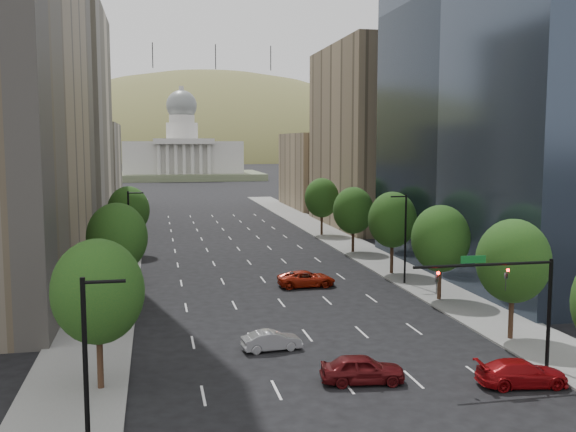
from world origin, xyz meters
TOP-DOWN VIEW (x-y plane):
  - sidewalk_left at (-15.50, 60.00)m, footprint 6.00×200.00m
  - sidewalk_right at (15.50, 60.00)m, footprint 6.00×200.00m
  - midrise_cream_left at (-25.00, 103.00)m, footprint 14.00×30.00m
  - filler_left at (-25.00, 136.00)m, footprint 14.00×26.00m
  - parking_tan_right at (25.00, 100.00)m, footprint 14.00×30.00m
  - filler_right at (25.00, 133.00)m, footprint 14.00×26.00m
  - tree_right_1 at (14.00, 36.00)m, footprint 5.20×5.20m
  - tree_right_2 at (14.00, 48.00)m, footprint 5.20×5.20m
  - tree_right_3 at (14.00, 60.00)m, footprint 5.20×5.20m
  - tree_right_4 at (14.00, 74.00)m, footprint 5.20×5.20m
  - tree_right_5 at (14.00, 90.00)m, footprint 5.20×5.20m
  - tree_left_0 at (-14.00, 32.00)m, footprint 5.20×5.20m
  - tree_left_1 at (-14.00, 52.00)m, footprint 5.20×5.20m
  - tree_left_2 at (-14.00, 78.00)m, footprint 5.20×5.20m
  - streetlight_rn at (13.44, 55.00)m, footprint 1.70×0.20m
  - streetlight_ls at (-13.44, 20.00)m, footprint 1.70×0.20m
  - streetlight_ln at (-13.44, 65.00)m, footprint 1.70×0.20m
  - traffic_signal at (10.53, 30.00)m, footprint 9.12×0.40m
  - capitol at (0.00, 249.71)m, footprint 60.00×40.00m
  - foothills at (34.67, 599.39)m, footprint 720.00×413.00m
  - car_red_near at (9.93, 27.78)m, footprint 5.48×2.69m
  - car_maroon at (1.00, 30.10)m, footprint 5.17×2.63m
  - car_silver at (-3.16, 37.16)m, footprint 4.21×1.83m
  - car_red_far at (3.65, 55.93)m, footprint 5.69×2.68m

SIDE VIEW (x-z plane):
  - foothills at x=34.67m, z-range -169.28..93.72m
  - sidewalk_left at x=-15.50m, z-range 0.00..0.15m
  - sidewalk_right at x=15.50m, z-range 0.00..0.15m
  - car_silver at x=-3.16m, z-range 0.00..1.35m
  - car_red_near at x=9.93m, z-range 0.00..1.53m
  - car_red_far at x=3.65m, z-range 0.00..1.57m
  - car_maroon at x=1.00m, z-range 0.00..1.69m
  - streetlight_rn at x=13.44m, z-range 0.34..9.34m
  - streetlight_ls at x=-13.44m, z-range 0.34..9.34m
  - streetlight_ln at x=-13.44m, z-range 0.34..9.34m
  - traffic_signal at x=10.53m, z-range 1.49..8.86m
  - tree_right_4 at x=14.00m, z-range 1.23..9.69m
  - tree_right_2 at x=14.00m, z-range 1.30..9.91m
  - tree_left_2 at x=-14.00m, z-range 1.34..10.02m
  - tree_right_1 at x=14.00m, z-range 1.37..10.12m
  - tree_right_5 at x=14.00m, z-range 1.37..10.12m
  - tree_left_0 at x=-14.00m, z-range 1.37..10.12m
  - tree_right_3 at x=14.00m, z-range 1.44..10.34m
  - tree_left_1 at x=-14.00m, z-range 1.48..10.45m
  - filler_right at x=25.00m, z-range 0.00..16.00m
  - capitol at x=0.00m, z-range -9.02..26.18m
  - filler_left at x=-25.00m, z-range 0.00..18.00m
  - parking_tan_right at x=25.00m, z-range 0.00..30.00m
  - midrise_cream_left at x=-25.00m, z-range 0.00..35.00m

